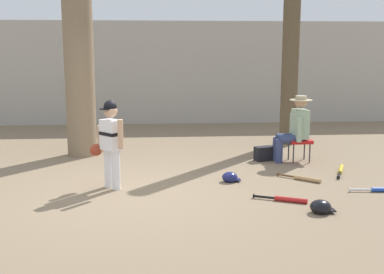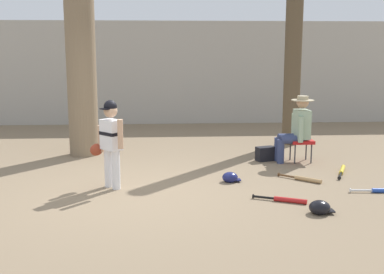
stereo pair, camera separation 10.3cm
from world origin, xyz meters
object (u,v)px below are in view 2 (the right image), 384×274
tree_near_player (80,40)px  seated_spectator (296,127)px  young_ballplayer (110,138)px  tree_behind_spectator (294,42)px  bat_wood_tan (304,179)px  bat_blue_youth (384,191)px  batting_helmet_navy (230,177)px  folding_stool (301,142)px  bat_yellow_trainer (342,171)px  handbag_beside_stool (265,154)px  bat_red_barrel (286,200)px  batting_helmet_black (320,208)px

tree_near_player → seated_spectator: 4.31m
young_ballplayer → tree_behind_spectator: bearing=42.2°
young_ballplayer → bat_wood_tan: bearing=3.6°
tree_behind_spectator → bat_blue_youth: tree_behind_spectator is taller
batting_helmet_navy → tree_near_player: bearing=139.9°
folding_stool → bat_yellow_trainer: size_ratio=0.53×
bat_wood_tan → batting_helmet_navy: 1.16m
handbag_beside_stool → batting_helmet_navy: handbag_beside_stool is taller
young_ballplayer → seated_spectator: size_ratio=1.09×
bat_red_barrel → bat_blue_youth: (1.51, 0.34, -0.00)m
batting_helmet_navy → batting_helmet_black: bearing=-59.3°
folding_stool → seated_spectator: seated_spectator is taller
seated_spectator → handbag_beside_stool: (-0.53, 0.11, -0.51)m
tree_behind_spectator → bat_yellow_trainer: 3.32m
batting_helmet_navy → young_ballplayer: bearing=-173.4°
seated_spectator → bat_wood_tan: bearing=-99.1°
handbag_beside_stool → batting_helmet_navy: (-0.85, -1.40, -0.06)m
bat_blue_youth → batting_helmet_black: bearing=-145.8°
tree_behind_spectator → batting_helmet_navy: (-1.73, -2.99, -2.09)m
bat_wood_tan → bat_yellow_trainer: same height
folding_stool → bat_red_barrel: 2.52m
young_ballplayer → folding_stool: 3.62m
seated_spectator → bat_yellow_trainer: seated_spectator is taller
handbag_beside_stool → bat_wood_tan: size_ratio=0.57×
tree_behind_spectator → seated_spectator: 2.31m
tree_near_player → bat_wood_tan: size_ratio=8.61×
batting_helmet_navy → seated_spectator: bearing=43.2°
bat_wood_tan → batting_helmet_navy: batting_helmet_navy is taller
tree_near_player → batting_helmet_navy: bearing=-40.1°
seated_spectator → young_ballplayer: bearing=-154.8°
bat_red_barrel → bat_yellow_trainer: size_ratio=0.90×
young_ballplayer → bat_yellow_trainer: young_ballplayer is taller
seated_spectator → batting_helmet_black: bearing=-99.3°
bat_red_barrel → batting_helmet_navy: batting_helmet_navy is taller
tree_behind_spectator → bat_blue_youth: (0.39, -3.71, -2.13)m
bat_wood_tan → young_ballplayer: bearing=-176.4°
young_ballplayer → handbag_beside_stool: 3.16m
handbag_beside_stool → batting_helmet_navy: bearing=-121.2°
young_ballplayer → handbag_beside_stool: young_ballplayer is taller
tree_behind_spectator → folding_stool: tree_behind_spectator is taller
tree_behind_spectator → batting_helmet_black: size_ratio=15.16×
tree_near_player → tree_behind_spectator: (4.28, 0.85, -0.03)m
seated_spectator → bat_red_barrel: size_ratio=1.73×
folding_stool → bat_blue_youth: bearing=-72.1°
handbag_beside_stool → batting_helmet_black: size_ratio=1.08×
seated_spectator → batting_helmet_black: seated_spectator is taller
bat_red_barrel → batting_helmet_black: size_ratio=2.20×
bat_red_barrel → bat_blue_youth: 1.55m
seated_spectator → bat_red_barrel: bearing=-108.1°
young_ballplayer → bat_yellow_trainer: bearing=10.1°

